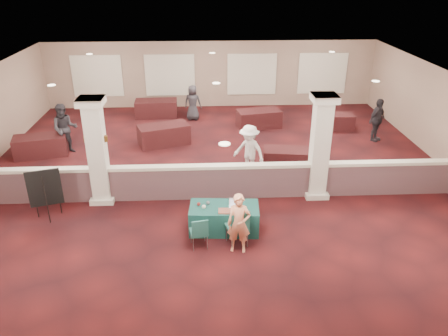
{
  "coord_description": "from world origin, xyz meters",
  "views": [
    {
      "loc": [
        -0.42,
        -13.26,
        6.53
      ],
      "look_at": [
        0.14,
        -2.0,
        1.23
      ],
      "focal_mm": 35.0,
      "sensor_mm": 36.0,
      "label": 1
    }
  ],
  "objects_px": {
    "conf_chair_side": "(199,231)",
    "easel_board": "(45,188)",
    "far_table_front_left": "(41,146)",
    "woman": "(239,223)",
    "attendee_c": "(377,120)",
    "attendee_d": "(193,103)",
    "near_table": "(224,218)",
    "attendee_b": "(249,151)",
    "far_table_front_center": "(164,135)",
    "far_table_back_center": "(259,119)",
    "far_table_back_left": "(156,108)",
    "far_table_front_right": "(288,159)",
    "attendee_a": "(65,129)",
    "conf_chair_main": "(238,226)",
    "far_table_back_right": "(334,121)"
  },
  "relations": [
    {
      "from": "conf_chair_side",
      "to": "easel_board",
      "type": "bearing_deg",
      "value": 148.57
    },
    {
      "from": "far_table_front_left",
      "to": "woman",
      "type": "bearing_deg",
      "value": -42.67
    },
    {
      "from": "easel_board",
      "to": "woman",
      "type": "height_order",
      "value": "woman"
    },
    {
      "from": "attendee_c",
      "to": "attendee_d",
      "type": "xyz_separation_m",
      "value": [
        -7.38,
        2.98,
        -0.07
      ]
    },
    {
      "from": "woman",
      "to": "far_table_front_left",
      "type": "relative_size",
      "value": 0.84
    },
    {
      "from": "near_table",
      "to": "attendee_b",
      "type": "distance_m",
      "value": 3.48
    },
    {
      "from": "far_table_front_center",
      "to": "far_table_back_center",
      "type": "xyz_separation_m",
      "value": [
        4.0,
        1.81,
        -0.02
      ]
    },
    {
      "from": "far_table_back_left",
      "to": "attendee_c",
      "type": "relative_size",
      "value": 1.1
    },
    {
      "from": "far_table_front_right",
      "to": "far_table_back_left",
      "type": "distance_m",
      "value": 7.85
    },
    {
      "from": "easel_board",
      "to": "attendee_a",
      "type": "height_order",
      "value": "attendee_a"
    },
    {
      "from": "far_table_front_left",
      "to": "easel_board",
      "type": "bearing_deg",
      "value": -69.65
    },
    {
      "from": "attendee_b",
      "to": "easel_board",
      "type": "bearing_deg",
      "value": -118.59
    },
    {
      "from": "attendee_a",
      "to": "conf_chair_main",
      "type": "bearing_deg",
      "value": -60.12
    },
    {
      "from": "far_table_back_center",
      "to": "attendee_c",
      "type": "height_order",
      "value": "attendee_c"
    },
    {
      "from": "conf_chair_main",
      "to": "far_table_front_left",
      "type": "distance_m",
      "value": 9.25
    },
    {
      "from": "far_table_front_left",
      "to": "far_table_back_center",
      "type": "height_order",
      "value": "same"
    },
    {
      "from": "conf_chair_main",
      "to": "far_table_back_center",
      "type": "height_order",
      "value": "conf_chair_main"
    },
    {
      "from": "attendee_d",
      "to": "attendee_a",
      "type": "bearing_deg",
      "value": 51.21
    },
    {
      "from": "near_table",
      "to": "attendee_d",
      "type": "height_order",
      "value": "attendee_d"
    },
    {
      "from": "far_table_front_left",
      "to": "attendee_b",
      "type": "xyz_separation_m",
      "value": [
        7.57,
        -2.1,
        0.52
      ]
    },
    {
      "from": "conf_chair_main",
      "to": "far_table_back_right",
      "type": "relative_size",
      "value": 0.63
    },
    {
      "from": "woman",
      "to": "far_table_back_left",
      "type": "height_order",
      "value": "woman"
    },
    {
      "from": "conf_chair_main",
      "to": "far_table_back_right",
      "type": "bearing_deg",
      "value": 44.31
    },
    {
      "from": "attendee_c",
      "to": "attendee_b",
      "type": "bearing_deg",
      "value": 169.93
    },
    {
      "from": "far_table_back_center",
      "to": "attendee_b",
      "type": "distance_m",
      "value": 4.93
    },
    {
      "from": "easel_board",
      "to": "attendee_a",
      "type": "xyz_separation_m",
      "value": [
        -0.78,
        4.8,
        -0.01
      ]
    },
    {
      "from": "conf_chair_main",
      "to": "woman",
      "type": "height_order",
      "value": "woman"
    },
    {
      "from": "conf_chair_side",
      "to": "woman",
      "type": "relative_size",
      "value": 0.55
    },
    {
      "from": "far_table_back_left",
      "to": "attendee_b",
      "type": "bearing_deg",
      "value": -60.5
    },
    {
      "from": "easel_board",
      "to": "far_table_back_left",
      "type": "bearing_deg",
      "value": 59.3
    },
    {
      "from": "far_table_back_right",
      "to": "far_table_front_center",
      "type": "bearing_deg",
      "value": -168.82
    },
    {
      "from": "attendee_a",
      "to": "attendee_c",
      "type": "height_order",
      "value": "attendee_a"
    },
    {
      "from": "conf_chair_main",
      "to": "attendee_d",
      "type": "relative_size",
      "value": 0.63
    },
    {
      "from": "woman",
      "to": "attendee_d",
      "type": "relative_size",
      "value": 0.98
    },
    {
      "from": "far_table_front_right",
      "to": "near_table",
      "type": "bearing_deg",
      "value": -122.29
    },
    {
      "from": "woman",
      "to": "easel_board",
      "type": "bearing_deg",
      "value": 169.58
    },
    {
      "from": "attendee_d",
      "to": "attendee_b",
      "type": "bearing_deg",
      "value": 121.56
    },
    {
      "from": "far_table_back_left",
      "to": "attendee_b",
      "type": "height_order",
      "value": "attendee_b"
    },
    {
      "from": "far_table_back_left",
      "to": "far_table_back_right",
      "type": "relative_size",
      "value": 1.19
    },
    {
      "from": "conf_chair_side",
      "to": "far_table_front_left",
      "type": "xyz_separation_m",
      "value": [
        -5.92,
        6.2,
        -0.13
      ]
    },
    {
      "from": "attendee_a",
      "to": "attendee_b",
      "type": "relative_size",
      "value": 1.07
    },
    {
      "from": "conf_chair_side",
      "to": "woman",
      "type": "bearing_deg",
      "value": -19.31
    },
    {
      "from": "far_table_front_right",
      "to": "far_table_back_center",
      "type": "bearing_deg",
      "value": 96.68
    },
    {
      "from": "attendee_a",
      "to": "far_table_front_right",
      "type": "bearing_deg",
      "value": -25.61
    },
    {
      "from": "near_table",
      "to": "far_table_back_center",
      "type": "height_order",
      "value": "far_table_back_center"
    },
    {
      "from": "far_table_front_left",
      "to": "far_table_back_right",
      "type": "xyz_separation_m",
      "value": [
        11.74,
        2.33,
        -0.05
      ]
    },
    {
      "from": "near_table",
      "to": "far_table_front_center",
      "type": "xyz_separation_m",
      "value": [
        -2.08,
        6.29,
        0.04
      ]
    },
    {
      "from": "attendee_d",
      "to": "near_table",
      "type": "bearing_deg",
      "value": 109.32
    },
    {
      "from": "far_table_back_center",
      "to": "woman",
      "type": "bearing_deg",
      "value": -100.07
    },
    {
      "from": "conf_chair_side",
      "to": "attendee_a",
      "type": "bearing_deg",
      "value": 117.38
    }
  ]
}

